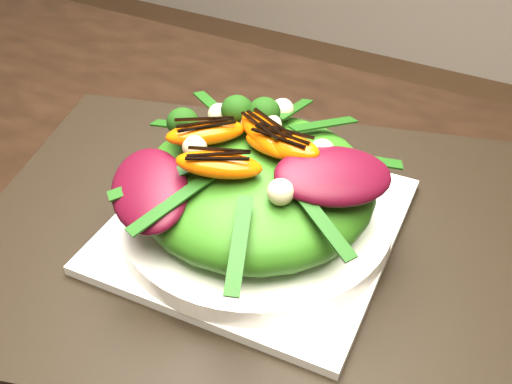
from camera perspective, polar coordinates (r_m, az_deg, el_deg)
The scene contains 10 objects.
dining_table at distance 0.51m, azimuth -9.19°, elevation -12.17°, with size 1.60×0.90×0.75m, color black.
placemat at distance 0.54m, azimuth 0.00°, elevation -3.58°, with size 0.50×0.38×0.00m, color black.
plate_base at distance 0.54m, azimuth 0.00°, elevation -3.07°, with size 0.24×0.24×0.01m, color silver.
salad_bowl at distance 0.53m, azimuth 0.00°, elevation -2.00°, with size 0.24×0.24×0.02m, color white.
lettuce_mound at distance 0.51m, azimuth 0.00°, elevation 0.66°, with size 0.20×0.20×0.07m, color #306813.
radicchio_leaf at distance 0.46m, azimuth 7.39°, elevation 1.54°, with size 0.10×0.06×0.02m, color #3D0613.
orange_segment at distance 0.49m, azimuth 0.35°, elevation 5.18°, with size 0.07×0.03×0.02m, color #CA4403.
broccoli_floret at distance 0.54m, azimuth -5.29°, elevation 8.28°, with size 0.04×0.04×0.04m, color #143509.
macadamia_nut at distance 0.45m, azimuth 2.00°, elevation 0.97°, with size 0.02×0.02×0.02m, color beige.
balsamic_drizzle at distance 0.48m, azimuth 0.35°, elevation 6.13°, with size 0.05×0.00×0.00m, color black.
Camera 1 is at (0.22, -0.24, 1.12)m, focal length 42.00 mm.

